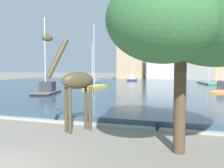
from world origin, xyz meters
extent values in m
cube|color=#334C60|center=(0.00, 34.66, 0.22)|extent=(78.34, 53.20, 0.43)
cube|color=#ADA89E|center=(0.00, 7.81, 0.06)|extent=(78.34, 0.50, 0.12)
cylinder|color=#4C4228|center=(0.20, 5.45, 1.20)|extent=(0.17, 0.17, 2.41)
cylinder|color=#4C4228|center=(-0.17, 5.71, 1.20)|extent=(0.17, 0.17, 2.41)
cylinder|color=#4C4228|center=(0.89, 6.44, 1.20)|extent=(0.17, 0.17, 2.41)
cylinder|color=#4C4228|center=(0.52, 6.70, 1.20)|extent=(0.17, 0.17, 2.41)
ellipsoid|color=#4C4228|center=(0.36, 6.08, 2.75)|extent=(1.64, 1.92, 0.92)
cylinder|color=#4C4228|center=(-0.31, 5.12, 3.90)|extent=(0.94, 1.18, 2.05)
ellipsoid|color=#4C4228|center=(-0.60, 4.70, 4.86)|extent=(0.58, 0.64, 0.31)
cone|color=#4C4228|center=(-0.54, 4.66, 5.11)|extent=(0.07, 0.07, 0.17)
cone|color=#4C4228|center=(-0.67, 4.75, 5.11)|extent=(0.07, 0.07, 0.17)
cylinder|color=#4C4228|center=(0.87, 6.80, 2.37)|extent=(0.19, 0.24, 0.97)
cube|color=#236B42|center=(7.31, 44.58, 0.33)|extent=(4.24, 8.16, 0.66)
ellipsoid|color=#236B42|center=(6.36, 48.18, 0.33)|extent=(2.71, 3.18, 0.62)
cube|color=gray|center=(7.31, 44.58, 0.69)|extent=(4.16, 8.00, 0.06)
cylinder|color=silver|center=(7.16, 45.15, 4.32)|extent=(0.12, 0.12, 7.32)
cylinder|color=silver|center=(7.52, 43.83, 1.56)|extent=(0.78, 2.67, 0.08)
cube|color=black|center=(-10.32, 19.53, 0.31)|extent=(3.38, 5.63, 0.62)
ellipsoid|color=black|center=(-9.65, 17.12, 0.31)|extent=(2.27, 2.27, 0.59)
cube|color=slate|center=(-10.32, 19.53, 0.65)|extent=(3.31, 5.51, 0.06)
cube|color=#333338|center=(-10.42, 19.91, 1.23)|extent=(1.87, 2.16, 1.11)
cylinder|color=silver|center=(-10.21, 19.15, 4.78)|extent=(0.12, 0.12, 8.33)
cylinder|color=silver|center=(-10.46, 20.04, 1.52)|extent=(0.57, 1.80, 0.08)
cube|color=gold|center=(-8.40, 29.24, 0.37)|extent=(1.69, 5.48, 0.74)
ellipsoid|color=gold|center=(-8.42, 26.65, 0.37)|extent=(1.50, 1.93, 0.71)
cube|color=#DFCD77|center=(-8.40, 29.24, 0.77)|extent=(1.66, 5.37, 0.06)
cylinder|color=silver|center=(-8.40, 28.83, 5.15)|extent=(0.12, 0.12, 8.81)
cylinder|color=silver|center=(-8.39, 29.79, 1.64)|extent=(0.10, 1.91, 0.08)
cube|color=navy|center=(-9.02, 52.43, 0.39)|extent=(3.15, 5.95, 0.78)
ellipsoid|color=navy|center=(-9.57, 55.05, 0.39)|extent=(2.20, 2.31, 0.74)
cube|color=slate|center=(-9.02, 52.43, 0.81)|extent=(3.09, 5.83, 0.06)
cube|color=silver|center=(-8.94, 52.01, 1.30)|extent=(1.80, 2.23, 0.91)
cylinder|color=silver|center=(-9.11, 52.84, 4.89)|extent=(0.12, 0.12, 8.22)
cylinder|color=silver|center=(-8.91, 51.87, 1.68)|extent=(0.48, 1.95, 0.08)
cube|color=orange|center=(8.87, 29.75, 0.30)|extent=(3.29, 7.73, 0.60)
ellipsoid|color=orange|center=(8.19, 26.25, 0.30)|extent=(2.18, 2.90, 0.57)
cube|color=#E2A56E|center=(8.87, 29.75, 0.63)|extent=(3.22, 7.58, 0.06)
cube|color=#333338|center=(8.97, 30.30, 1.17)|extent=(1.81, 2.83, 1.02)
cylinder|color=silver|center=(8.76, 29.19, 3.98)|extent=(0.12, 0.12, 6.75)
cylinder|color=silver|center=(9.01, 30.48, 1.50)|extent=(0.57, 2.60, 0.08)
cube|color=teal|center=(-13.87, 40.35, 0.31)|extent=(1.69, 5.98, 0.61)
ellipsoid|color=teal|center=(-13.91, 43.19, 0.31)|extent=(1.48, 2.11, 0.58)
cube|color=#6EA5A8|center=(-13.87, 40.35, 0.64)|extent=(1.66, 5.86, 0.06)
cube|color=silver|center=(-13.86, 39.91, 1.04)|extent=(1.15, 2.10, 0.74)
cylinder|color=silver|center=(-13.88, 40.80, 4.46)|extent=(0.12, 0.12, 7.70)
cylinder|color=silver|center=(-13.86, 39.76, 1.51)|extent=(0.11, 2.09, 0.08)
cylinder|color=brown|center=(5.80, 4.17, 1.88)|extent=(0.48, 0.48, 3.77)
ellipsoid|color=#336B38|center=(5.80, 4.17, 5.58)|extent=(4.73, 4.73, 3.55)
ellipsoid|color=#336B38|center=(7.14, 3.92, 5.40)|extent=(5.20, 5.20, 3.90)
ellipsoid|color=#336B38|center=(5.13, 5.24, 5.61)|extent=(3.98, 3.98, 2.98)
ellipsoid|color=#336B38|center=(5.39, 2.45, 5.04)|extent=(3.95, 3.95, 2.96)
cylinder|color=#232326|center=(4.33, 7.66, 0.25)|extent=(0.24, 0.24, 0.50)
cube|color=tan|center=(-12.92, 65.98, 4.82)|extent=(7.12, 5.03, 9.64)
cube|color=#51281E|center=(-12.92, 65.98, 10.04)|extent=(7.26, 5.14, 0.80)
cube|color=beige|center=(-4.08, 65.19, 3.51)|extent=(7.01, 7.90, 7.03)
cube|color=#42424C|center=(-4.08, 65.19, 7.43)|extent=(7.15, 8.06, 0.80)
cube|color=gray|center=(5.70, 64.58, 4.34)|extent=(6.46, 7.74, 8.68)
cube|color=brown|center=(5.70, 64.58, 9.08)|extent=(6.59, 7.89, 0.80)
camera|label=1|loc=(6.75, -6.76, 3.45)|focal=43.10mm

